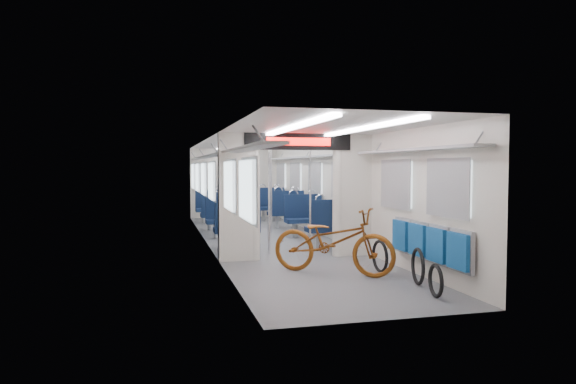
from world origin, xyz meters
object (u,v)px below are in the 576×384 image
Objects in this scene: bicycle at (333,241)px; stanchion_far_right at (271,188)px; bike_hoop_a at (436,283)px; seat_bay_near_right at (316,217)px; seat_bay_far_right at (278,205)px; stanchion_near_right at (310,195)px; seat_bay_far_left at (214,207)px; flip_bench at (428,242)px; bike_hoop_b at (418,268)px; seat_bay_near_left at (231,218)px; stanchion_far_left at (250,189)px; bike_hoop_c at (380,258)px; stanchion_near_left at (269,195)px.

stanchion_far_right is at bearing 36.71° from bicycle.
seat_bay_near_right is (-0.03, 5.06, 0.37)m from bike_hoop_a.
stanchion_near_right is at bearing -96.01° from seat_bay_far_right.
stanchion_far_right is at bearing -53.58° from seat_bay_far_left.
flip_bench is 1.01× the size of seat_bay_far_left.
seat_bay_far_right is 2.00m from stanchion_far_right.
seat_bay_far_right is at bearing 32.41° from bicycle.
stanchion_near_right reaches higher than seat_bay_near_right.
flip_bench is 0.94× the size of stanchion_near_right.
seat_bay_near_left is at bearing 113.43° from bike_hoop_b.
stanchion_far_left is (-0.67, 3.03, 0.00)m from stanchion_near_right.
bike_hoop_b is at bearing -79.43° from bike_hoop_c.
stanchion_far_right reaches higher than bicycle.
bike_hoop_a is at bearing -70.63° from seat_bay_near_left.
seat_bay_far_left is 2.23m from stanchion_far_right.
stanchion_near_left reaches higher than seat_bay_far_right.
bicycle is 1.40m from bike_hoop_b.
stanchion_far_right is at bearing 21.59° from stanchion_far_left.
bike_hoop_b is at bearing -87.85° from seat_bay_near_right.
bicycle is 7.10m from seat_bay_far_left.
seat_bay_far_left reaches higher than bike_hoop_c.
flip_bench is 6.12m from stanchion_far_left.
bike_hoop_c is at bearing 119.84° from flip_bench.
seat_bay_near_left reaches higher than bike_hoop_c.
seat_bay_far_right is at bearing 2.65° from seat_bay_far_left.
stanchion_near_right is at bearing -88.97° from stanchion_far_right.
seat_bay_far_left is (-2.29, 7.85, -0.03)m from flip_bench.
seat_bay_far_right is at bearing 90.00° from seat_bay_near_right.
seat_bay_far_left is (-1.86, 7.10, 0.31)m from bike_hoop_c.
stanchion_far_left is at bearing 103.11° from bike_hoop_c.
seat_bay_near_right is 3.76m from seat_bay_far_right.
bike_hoop_b is at bearing -66.57° from seat_bay_near_left.
stanchion_far_right is at bearing 96.88° from bike_hoop_b.
bicycle is 0.88× the size of seat_bay_far_right.
stanchion_far_left is at bearing 87.23° from stanchion_near_left.
stanchion_far_left is (-1.20, 5.13, 0.91)m from bike_hoop_c.
stanchion_far_right reaches higher than seat_bay_near_left.
bike_hoop_c is 4.22m from seat_bay_near_left.
seat_bay_far_right is 0.99× the size of stanchion_far_right.
bike_hoop_c is 0.25× the size of seat_bay_far_left.
bicycle is 0.93× the size of seat_bay_near_left.
seat_bay_near_left reaches higher than bicycle.
seat_bay_near_right reaches higher than flip_bench.
seat_bay_far_left is 0.93× the size of stanchion_far_left.
bike_hoop_c is (-0.04, 1.63, 0.04)m from bike_hoop_a.
bike_hoop_b is at bearing -83.12° from stanchion_far_right.
bike_hoop_c is 7.35m from seat_bay_far_left.
bike_hoop_a is at bearing -116.51° from bicycle.
seat_bay_near_left is 0.94× the size of stanchion_far_left.
stanchion_far_left is at bearing -158.41° from stanchion_far_right.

